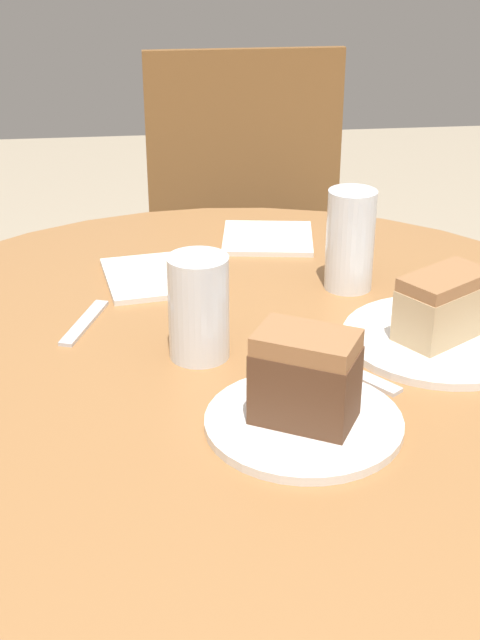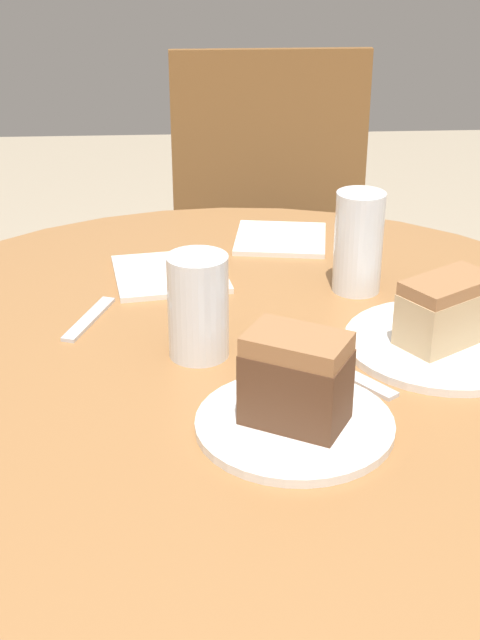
% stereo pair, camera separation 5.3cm
% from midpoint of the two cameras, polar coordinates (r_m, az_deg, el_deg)
% --- Properties ---
extents(table, '(1.06, 1.06, 0.75)m').
position_cam_midpoint_polar(table, '(1.18, -1.32, -9.51)').
color(table, '#9E6B3D').
rests_on(table, ground_plane).
extents(chair, '(0.47, 0.45, 0.94)m').
position_cam_midpoint_polar(chair, '(2.00, -0.01, 3.87)').
color(chair, brown).
rests_on(chair, ground_plane).
extents(plate_near, '(0.24, 0.24, 0.01)m').
position_cam_midpoint_polar(plate_near, '(1.12, 11.34, -1.20)').
color(plate_near, white).
rests_on(plate_near, table).
extents(plate_far, '(0.21, 0.21, 0.01)m').
position_cam_midpoint_polar(plate_far, '(0.93, 2.45, -6.60)').
color(plate_far, white).
rests_on(plate_far, table).
extents(cake_slice_near, '(0.13, 0.12, 0.08)m').
position_cam_midpoint_polar(cake_slice_near, '(1.10, 11.54, 0.90)').
color(cake_slice_near, tan).
rests_on(cake_slice_near, plate_near).
extents(cake_slice_far, '(0.12, 0.11, 0.10)m').
position_cam_midpoint_polar(cake_slice_far, '(0.90, 2.52, -3.71)').
color(cake_slice_far, brown).
rests_on(cake_slice_far, plate_far).
extents(glass_lemonade, '(0.07, 0.07, 0.13)m').
position_cam_midpoint_polar(glass_lemonade, '(1.05, -4.11, 0.49)').
color(glass_lemonade, silver).
rests_on(glass_lemonade, table).
extents(glass_water, '(0.07, 0.07, 0.14)m').
position_cam_midpoint_polar(glass_water, '(1.23, 5.82, 4.79)').
color(glass_water, silver).
rests_on(glass_water, table).
extents(napkin_stack, '(0.18, 0.18, 0.01)m').
position_cam_midpoint_polar(napkin_stack, '(1.29, -6.25, 2.82)').
color(napkin_stack, silver).
rests_on(napkin_stack, table).
extents(fork, '(0.11, 0.13, 0.00)m').
position_cam_midpoint_polar(fork, '(1.04, 5.25, -3.12)').
color(fork, silver).
rests_on(fork, table).
extents(spoon, '(0.06, 0.13, 0.00)m').
position_cam_midpoint_polar(spoon, '(1.17, -11.22, -0.17)').
color(spoon, silver).
rests_on(spoon, table).
extents(napkin_side, '(0.16, 0.16, 0.01)m').
position_cam_midpoint_polar(napkin_side, '(1.42, 0.70, 5.25)').
color(napkin_side, silver).
rests_on(napkin_side, table).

